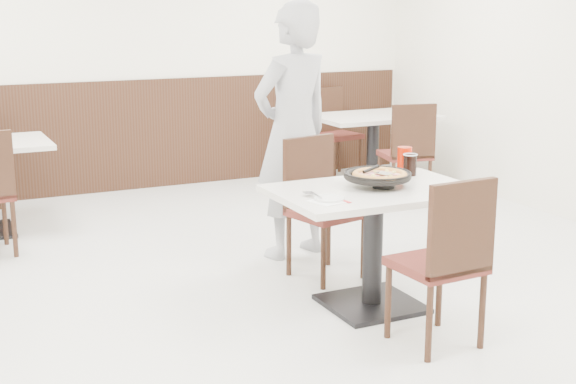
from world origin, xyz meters
name	(u,v)px	position (x,y,z in m)	size (l,w,h in m)	color
floor	(293,297)	(0.00, 0.00, 0.00)	(7.00, 7.00, 0.00)	#B4B3AF
wall_back	(138,49)	(0.00, 3.50, 1.40)	(6.00, 0.04, 2.80)	white
wainscot_back	(142,135)	(0.00, 3.48, 0.55)	(5.90, 0.03, 1.10)	black
main_table	(373,248)	(0.37, -0.36, 0.38)	(1.20, 0.80, 0.75)	beige
chair_near	(436,261)	(0.39, -0.98, 0.47)	(0.42, 0.42, 0.95)	black
chair_far	(326,209)	(0.38, 0.26, 0.47)	(0.42, 0.42, 0.95)	black
trivet	(384,185)	(0.43, -0.37, 0.77)	(0.13, 0.13, 0.04)	black
pizza_pan	(377,180)	(0.41, -0.32, 0.79)	(0.33, 0.33, 0.01)	black
pizza	(380,178)	(0.41, -0.36, 0.81)	(0.32, 0.32, 0.02)	#CB8C40
pizza_server	(384,173)	(0.42, -0.39, 0.84)	(0.08, 0.10, 0.00)	silver
napkin	(328,201)	(-0.04, -0.54, 0.75)	(0.17, 0.17, 0.00)	white
side_plate	(329,199)	(-0.02, -0.51, 0.76)	(0.17, 0.17, 0.01)	silver
fork	(317,196)	(-0.06, -0.45, 0.77)	(0.01, 0.14, 0.00)	silver
cola_glass	(410,165)	(0.77, -0.13, 0.81)	(0.08, 0.08, 0.13)	black
red_cup	(404,159)	(0.82, 0.00, 0.83)	(0.09, 0.09, 0.16)	#AC1300
diner_person	(293,132)	(0.39, 0.81, 0.93)	(0.68, 0.44, 1.85)	#9E9EA3
bg_table_right	(373,152)	(2.10, 2.48, 0.38)	(1.20, 0.80, 0.75)	beige
bg_chair_right_near	(405,152)	(2.06, 1.84, 0.47)	(0.42, 0.42, 0.95)	black
bg_chair_right_far	(337,133)	(2.05, 3.12, 0.47)	(0.42, 0.42, 0.95)	black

